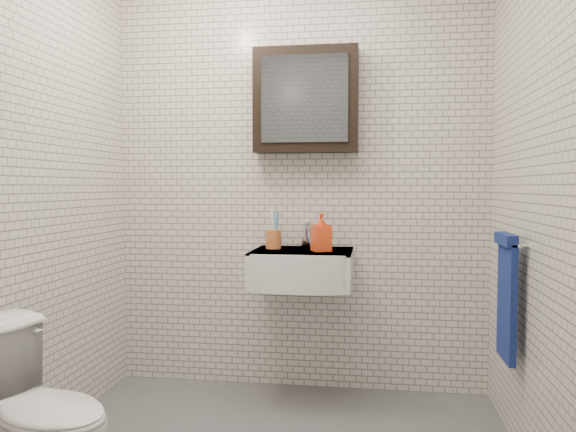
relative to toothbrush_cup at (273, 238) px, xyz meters
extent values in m
cube|color=silver|center=(0.12, 0.17, 0.34)|extent=(2.20, 0.02, 2.50)
cube|color=silver|center=(0.12, -1.83, 0.34)|extent=(2.20, 0.02, 2.50)
cube|color=silver|center=(-0.98, -0.83, 0.34)|extent=(0.02, 2.00, 2.50)
cube|color=silver|center=(1.22, -0.83, 0.34)|extent=(0.02, 2.00, 2.50)
cube|color=white|center=(0.17, -0.06, -0.16)|extent=(0.55, 0.45, 0.20)
cylinder|color=silver|center=(0.17, -0.04, -0.07)|extent=(0.31, 0.31, 0.02)
cylinder|color=silver|center=(0.17, -0.04, -0.06)|extent=(0.04, 0.04, 0.01)
cube|color=white|center=(0.17, -0.06, -0.06)|extent=(0.55, 0.45, 0.01)
cylinder|color=silver|center=(0.17, 0.11, -0.03)|extent=(0.06, 0.06, 0.06)
cylinder|color=silver|center=(0.17, 0.11, 0.03)|extent=(0.03, 0.03, 0.08)
cylinder|color=silver|center=(0.17, 0.05, 0.06)|extent=(0.02, 0.12, 0.02)
cube|color=silver|center=(0.17, 0.14, 0.09)|extent=(0.02, 0.09, 0.01)
cube|color=black|center=(0.17, 0.10, 0.79)|extent=(0.60, 0.14, 0.60)
cube|color=#3F444C|center=(0.17, 0.02, 0.79)|extent=(0.49, 0.01, 0.49)
cylinder|color=silver|center=(1.18, -0.48, 0.04)|extent=(0.02, 0.30, 0.02)
cylinder|color=silver|center=(1.20, -0.35, 0.04)|extent=(0.04, 0.02, 0.02)
cylinder|color=silver|center=(1.20, -0.61, 0.04)|extent=(0.04, 0.02, 0.02)
cube|color=navy|center=(1.17, -0.48, -0.23)|extent=(0.03, 0.26, 0.54)
cube|color=navy|center=(1.16, -0.48, 0.06)|extent=(0.05, 0.26, 0.05)
cylinder|color=#CC6B33|center=(0.00, 0.00, -0.01)|extent=(0.10, 0.10, 0.11)
cylinder|color=white|center=(-0.02, -0.01, 0.06)|extent=(0.02, 0.03, 0.21)
cylinder|color=#3D95C6|center=(0.01, -0.01, 0.05)|extent=(0.02, 0.02, 0.18)
cylinder|color=white|center=(-0.01, 0.01, 0.07)|extent=(0.02, 0.04, 0.22)
cylinder|color=#3D95C6|center=(0.02, 0.01, 0.06)|extent=(0.03, 0.04, 0.19)
imported|color=orange|center=(0.28, -0.09, 0.05)|extent=(0.13, 0.13, 0.21)
imported|color=white|center=(-0.68, -1.26, -0.56)|extent=(0.77, 0.61, 0.69)
camera|label=1|loc=(0.55, -3.14, 0.29)|focal=35.00mm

